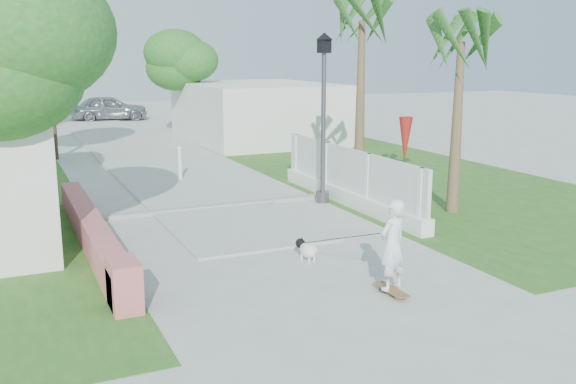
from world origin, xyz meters
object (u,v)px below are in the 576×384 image
patio_umbrella (405,141)px  parked_car (109,108)px  skateboarder (359,241)px  bollard (180,162)px  street_lamp (323,112)px  dog (307,249)px

patio_umbrella → parked_car: size_ratio=0.52×
skateboarder → parked_car: bearing=-108.7°
bollard → skateboarder: bearing=-87.7°
skateboarder → street_lamp: bearing=-129.2°
patio_umbrella → dog: bearing=-143.5°
street_lamp → bollard: 5.56m
parked_car → patio_umbrella: bearing=-167.8°
parked_car → skateboarder: bearing=-176.9°
skateboarder → parked_car: (0.58, 30.13, -0.00)m
street_lamp → skateboarder: bearing=-111.6°
patio_umbrella → skateboarder: (-4.18, -4.76, -0.93)m
dog → skateboarder: bearing=-95.5°
street_lamp → skateboarder: street_lamp is taller
street_lamp → patio_umbrella: 2.27m
patio_umbrella → street_lamp: bearing=152.2°
street_lamp → bollard: street_lamp is taller
skateboarder → parked_car: 30.13m
dog → parked_car: 28.69m
street_lamp → parked_car: bearing=94.0°
skateboarder → parked_car: size_ratio=0.63×
street_lamp → patio_umbrella: (1.90, -1.00, -0.74)m
street_lamp → patio_umbrella: size_ratio=1.93×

